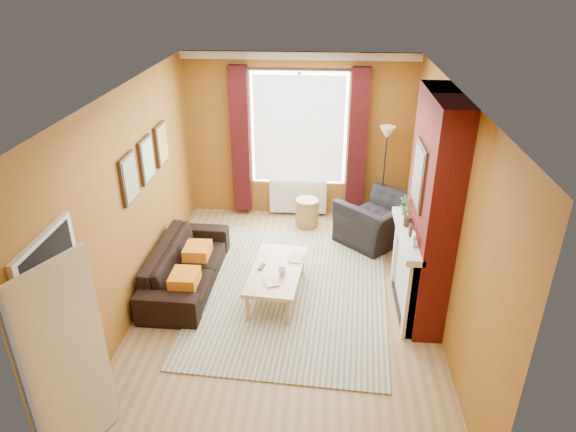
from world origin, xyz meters
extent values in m
plane|color=brown|center=(0.00, 0.00, 0.00)|extent=(5.50, 5.50, 0.00)
cube|color=brown|center=(0.00, 2.75, 1.40)|extent=(3.80, 0.02, 2.80)
cube|color=brown|center=(0.00, -2.75, 1.40)|extent=(3.80, 0.02, 2.80)
cube|color=brown|center=(1.90, 0.00, 1.40)|extent=(0.02, 5.50, 2.80)
cube|color=brown|center=(-1.90, 0.00, 1.40)|extent=(0.02, 5.50, 2.80)
cube|color=silver|center=(0.00, 0.00, 2.80)|extent=(3.80, 5.50, 0.01)
cube|color=#4E100B|center=(1.72, 0.00, 1.40)|extent=(0.35, 1.40, 2.80)
cube|color=silver|center=(1.53, 0.00, 0.55)|extent=(0.12, 1.30, 1.10)
cube|color=silver|center=(1.48, 0.00, 1.08)|extent=(0.22, 1.40, 0.08)
cube|color=silver|center=(1.51, -0.58, 0.52)|extent=(0.16, 0.14, 1.04)
cube|color=silver|center=(1.51, 0.58, 0.52)|extent=(0.16, 0.14, 1.04)
cube|color=black|center=(1.56, 0.00, 0.45)|extent=(0.06, 0.80, 0.90)
cube|color=black|center=(1.54, 0.00, 0.03)|extent=(0.20, 1.00, 0.06)
cube|color=silver|center=(1.49, -0.35, 1.20)|extent=(0.03, 0.12, 0.16)
cube|color=#311E13|center=(1.49, -0.10, 1.19)|extent=(0.03, 0.10, 0.14)
cylinder|color=#311E13|center=(1.49, 0.15, 1.18)|extent=(0.10, 0.10, 0.12)
cube|color=#311E13|center=(1.53, 0.00, 1.85)|extent=(0.03, 0.60, 0.75)
cube|color=#965733|center=(1.51, 0.00, 1.85)|extent=(0.01, 0.52, 0.66)
cube|color=silver|center=(0.00, 2.71, 2.74)|extent=(3.80, 0.08, 0.12)
cube|color=white|center=(0.00, 2.72, 1.55)|extent=(1.60, 0.04, 1.90)
cube|color=silver|center=(0.00, 2.68, 1.55)|extent=(1.50, 0.02, 1.80)
cube|color=silver|center=(0.00, 2.70, 1.55)|extent=(0.06, 0.04, 1.90)
cube|color=#3C0D10|center=(-0.98, 2.63, 1.35)|extent=(0.30, 0.16, 2.50)
cube|color=#3C0D10|center=(0.98, 2.63, 1.35)|extent=(0.30, 0.16, 2.50)
cylinder|color=#311E13|center=(0.00, 2.63, 2.55)|extent=(2.30, 0.05, 0.05)
cube|color=silver|center=(0.00, 2.65, 0.35)|extent=(1.00, 0.10, 0.60)
cube|color=silver|center=(-0.45, 2.59, 0.35)|extent=(0.04, 0.03, 0.56)
cube|color=silver|center=(-0.34, 2.59, 0.35)|extent=(0.04, 0.03, 0.56)
cube|color=silver|center=(-0.23, 2.59, 0.35)|extent=(0.04, 0.03, 0.56)
cube|color=silver|center=(-0.12, 2.59, 0.35)|extent=(0.04, 0.03, 0.56)
cube|color=silver|center=(-0.01, 2.59, 0.35)|extent=(0.04, 0.03, 0.56)
cube|color=silver|center=(0.10, 2.59, 0.35)|extent=(0.04, 0.03, 0.56)
cube|color=silver|center=(0.21, 2.59, 0.35)|extent=(0.04, 0.03, 0.56)
cube|color=silver|center=(0.32, 2.59, 0.35)|extent=(0.04, 0.03, 0.56)
cube|color=silver|center=(0.43, 2.59, 0.35)|extent=(0.04, 0.03, 0.56)
cube|color=#311E13|center=(-1.87, -0.10, 1.75)|extent=(0.04, 0.44, 0.58)
cube|color=orange|center=(-1.84, -0.10, 1.75)|extent=(0.01, 0.38, 0.52)
cube|color=#311E13|center=(-1.87, 0.55, 1.75)|extent=(0.04, 0.44, 0.58)
cube|color=green|center=(-1.84, 0.55, 1.75)|extent=(0.01, 0.38, 0.52)
cube|color=#311E13|center=(-1.87, 1.20, 1.75)|extent=(0.04, 0.44, 0.58)
cube|color=#BA552E|center=(-1.84, 1.20, 1.75)|extent=(0.01, 0.38, 0.52)
cube|color=silver|center=(-1.88, -2.05, 1.00)|extent=(0.05, 0.94, 2.06)
cube|color=black|center=(-1.85, -2.05, 1.00)|extent=(0.02, 0.80, 1.98)
cube|color=silver|center=(-1.68, -2.41, 1.00)|extent=(0.37, 0.74, 1.98)
imported|color=#427735|center=(1.49, 0.45, 1.26)|extent=(0.14, 0.10, 0.27)
cube|color=#C06810|center=(-1.27, -0.26, 0.48)|extent=(0.34, 0.40, 0.16)
cube|color=#C06810|center=(-1.27, 0.44, 0.48)|extent=(0.34, 0.40, 0.16)
cube|color=teal|center=(0.07, 0.25, 0.01)|extent=(2.72, 3.63, 0.02)
imported|color=black|center=(-1.42, 0.34, 0.30)|extent=(0.85, 2.07, 0.60)
imported|color=black|center=(1.33, 1.77, 0.37)|extent=(1.50, 1.51, 0.74)
cube|color=tan|center=(-0.14, 0.12, 0.40)|extent=(0.77, 1.35, 0.05)
cylinder|color=tan|center=(-0.45, -0.44, 0.19)|extent=(0.06, 0.06, 0.38)
cylinder|color=tan|center=(0.06, -0.49, 0.19)|extent=(0.06, 0.06, 0.38)
cylinder|color=tan|center=(-0.34, 0.72, 0.19)|extent=(0.06, 0.06, 0.38)
cylinder|color=tan|center=(0.17, 0.67, 0.19)|extent=(0.06, 0.06, 0.38)
cylinder|color=#9F7B44|center=(0.18, 2.23, 0.24)|extent=(0.46, 0.46, 0.48)
cylinder|color=black|center=(1.42, 2.33, 0.02)|extent=(0.33, 0.33, 0.03)
cylinder|color=black|center=(1.42, 2.33, 0.83)|extent=(0.03, 0.03, 1.60)
cone|color=beige|center=(1.42, 2.33, 1.65)|extent=(0.33, 0.33, 0.19)
imported|color=#999999|center=(-0.26, -0.23, 0.44)|extent=(0.24, 0.28, 0.02)
imported|color=#999999|center=(0.01, 0.41, 0.44)|extent=(0.23, 0.28, 0.02)
imported|color=#999999|center=(-0.06, -0.02, 0.48)|extent=(0.13, 0.13, 0.10)
cube|color=#272729|center=(-0.34, 0.14, 0.44)|extent=(0.08, 0.17, 0.02)
camera|label=1|loc=(0.43, -5.59, 4.05)|focal=32.00mm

